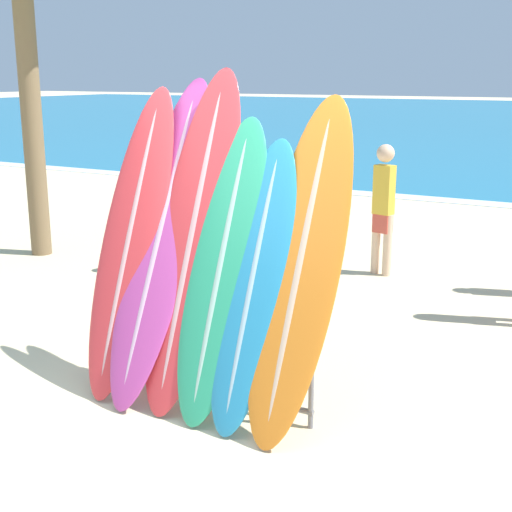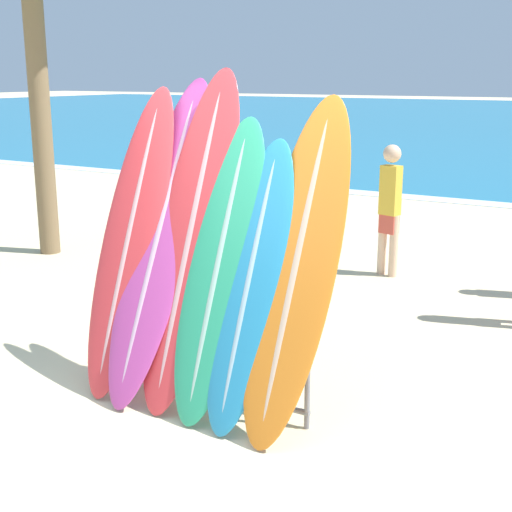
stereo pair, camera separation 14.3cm
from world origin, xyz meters
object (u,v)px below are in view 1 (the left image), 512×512
surfboard_slot_3 (222,268)px  person_far_left (383,205)px  surfboard_slot_1 (161,239)px  surfboard_slot_2 (193,238)px  person_mid_beach (179,203)px  surfboard_slot_5 (301,266)px  surfboard_slot_0 (131,240)px  surfboard_rack (205,339)px  surfboard_slot_4 (254,284)px

surfboard_slot_3 → person_far_left: (-0.17, 4.09, -0.19)m
surfboard_slot_1 → surfboard_slot_2: (0.29, 0.00, 0.04)m
person_mid_beach → surfboard_slot_2: bearing=-110.6°
surfboard_slot_5 → surfboard_slot_0: bearing=-179.5°
surfboard_rack → surfboard_slot_3: bearing=7.9°
surfboard_slot_2 → person_mid_beach: bearing=126.5°
surfboard_slot_2 → person_far_left: (0.14, 4.01, -0.37)m
surfboard_rack → person_mid_beach: (-2.21, 2.87, 0.40)m
surfboard_slot_0 → surfboard_slot_5: 1.47m
surfboard_slot_5 → person_mid_beach: size_ratio=1.39×
surfboard_slot_2 → person_mid_beach: (-2.05, 2.77, -0.34)m
surfboard_slot_1 → surfboard_slot_5: 1.20m
surfboard_slot_0 → surfboard_slot_1: size_ratio=0.97×
surfboard_slot_2 → surfboard_slot_5: size_ratio=1.08×
surfboard_slot_3 → surfboard_slot_0: bearing=177.2°
surfboard_slot_4 → person_mid_beach: size_ratio=1.20×
surfboard_slot_2 → surfboard_slot_3: 0.36m
surfboard_slot_0 → person_mid_beach: 3.19m
surfboard_slot_4 → person_far_left: size_ratio=1.23×
surfboard_slot_2 → surfboard_slot_1: bearing=-179.1°
surfboard_slot_0 → surfboard_slot_1: surfboard_slot_1 is taller
surfboard_slot_4 → surfboard_slot_5: size_ratio=0.87×
surfboard_slot_0 → surfboard_slot_2: bearing=4.1°
person_far_left → surfboard_slot_0: bearing=-85.9°
surfboard_slot_3 → person_far_left: size_ratio=1.32×
surfboard_slot_4 → person_far_left: surfboard_slot_4 is taller
surfboard_slot_0 → surfboard_slot_4: 1.15m
surfboard_rack → surfboard_slot_2: 0.77m
surfboard_slot_0 → person_mid_beach: (-1.49, 2.81, -0.27)m
surfboard_rack → surfboard_slot_1: (-0.45, 0.10, 0.71)m
surfboard_slot_2 → surfboard_slot_4: size_ratio=1.25×
surfboard_rack → surfboard_slot_4: (0.42, -0.01, 0.50)m
surfboard_slot_3 → person_far_left: 4.10m
surfboard_rack → surfboard_slot_4: 0.65m
surfboard_rack → surfboard_slot_1: surfboard_slot_1 is taller
surfboard_rack → surfboard_slot_2: size_ratio=0.72×
surfboard_slot_4 → person_mid_beach: bearing=132.4°
surfboard_slot_4 → surfboard_slot_3: bearing=174.0°
surfboard_slot_1 → surfboard_slot_2: surfboard_slot_2 is taller
surfboard_slot_3 → surfboard_slot_5: 0.61m
surfboard_rack → person_far_left: (-0.02, 4.11, 0.38)m
surfboard_slot_1 → person_far_left: surfboard_slot_1 is taller
surfboard_slot_1 → surfboard_slot_4: (0.87, -0.11, -0.21)m
surfboard_slot_3 → person_mid_beach: surfboard_slot_3 is taller
surfboard_slot_3 → surfboard_slot_4: 0.29m
person_mid_beach → surfboard_slot_4: bearing=-104.7°
surfboard_slot_3 → surfboard_rack: bearing=-172.1°
surfboard_rack → surfboard_slot_5: size_ratio=0.78×
person_far_left → surfboard_slot_1: bearing=-82.2°
surfboard_slot_0 → surfboard_slot_5: bearing=0.5°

